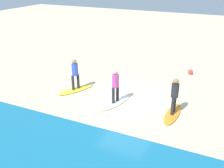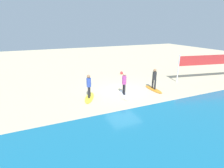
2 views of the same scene
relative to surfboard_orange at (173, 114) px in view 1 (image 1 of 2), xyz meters
name	(u,v)px [view 1 (image 1 of 2)]	position (x,y,z in m)	size (l,w,h in m)	color
ground_plane	(127,99)	(2.41, -0.60, -0.04)	(60.00, 60.00, 0.00)	beige
surfboard_orange	(173,114)	(0.00, 0.00, 0.00)	(2.10, 0.56, 0.09)	orange
surfer_orange	(175,93)	(0.00, 0.00, 0.99)	(0.32, 0.46, 1.64)	#232328
surfboard_white	(115,103)	(2.74, 0.11, 0.00)	(2.10, 0.56, 0.09)	white
surfer_white	(115,84)	(2.74, 0.11, 0.99)	(0.32, 0.45, 1.64)	#232328
surfboard_yellow	(76,90)	(5.26, -0.37, 0.00)	(2.10, 0.56, 0.09)	yellow
surfer_yellow	(75,72)	(5.26, -0.37, 0.99)	(0.32, 0.43, 1.64)	#232328
beach_ball	(190,72)	(0.20, -5.37, 0.11)	(0.31, 0.31, 0.31)	#E53838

